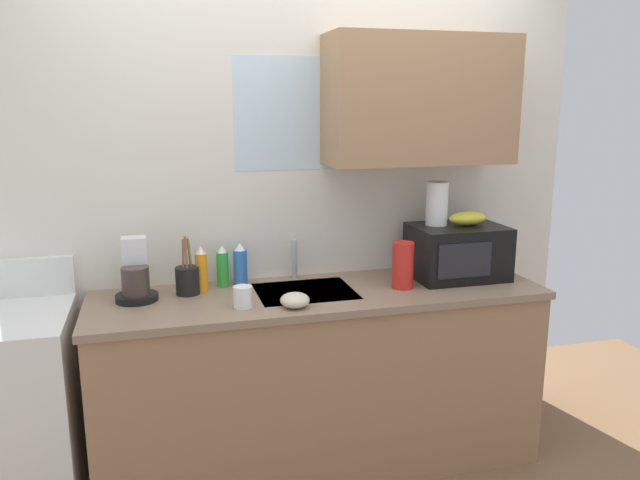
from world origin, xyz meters
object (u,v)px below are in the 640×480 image
stove_range (4,414)px  paper_towel_roll (437,204)px  utensil_crock (187,280)px  microwave (457,252)px  cereal_canister (403,265)px  dish_soap_bottle_green (223,267)px  dish_soap_bottle_blue (240,265)px  mug_white (243,297)px  small_bowl (295,300)px  coffee_maker (136,277)px  banana_bunch (468,218)px  dish_soap_bottle_orange (201,270)px

stove_range → paper_towel_roll: paper_towel_roll is taller
paper_towel_roll → utensil_crock: 1.29m
stove_range → microwave: size_ratio=2.35×
paper_towel_roll → cereal_canister: (-0.24, -0.15, -0.27)m
dish_soap_bottle_green → paper_towel_roll: bearing=-5.2°
paper_towel_roll → dish_soap_bottle_blue: (-0.99, 0.11, -0.28)m
stove_range → mug_white: bearing=-7.9°
microwave → small_bowl: 0.95m
microwave → small_bowl: bearing=-164.7°
microwave → dish_soap_bottle_green: 1.19m
dish_soap_bottle_blue → utensil_crock: 0.28m
stove_range → microwave: bearing=1.2°
coffee_maker → small_bowl: size_ratio=2.15×
dish_soap_bottle_blue → mug_white: bearing=-96.5°
dish_soap_bottle_blue → dish_soap_bottle_green: (-0.09, -0.01, -0.00)m
banana_bunch → mug_white: bearing=-170.8°
cereal_canister → mug_white: size_ratio=2.38×
microwave → small_bowl: microwave is taller
banana_bunch → cereal_canister: (-0.39, -0.10, -0.19)m
small_bowl → dish_soap_bottle_orange: bearing=137.6°
mug_white → coffee_maker: bearing=151.2°
dish_soap_bottle_orange → cereal_canister: size_ratio=0.98×
cereal_canister → small_bowl: 0.59m
banana_bunch → dish_soap_bottle_orange: (-1.33, 0.09, -0.20)m
stove_range → dish_soap_bottle_blue: bearing=11.0°
dish_soap_bottle_blue → small_bowl: bearing=-66.4°
microwave → dish_soap_bottle_orange: 1.29m
dish_soap_bottle_blue → cereal_canister: (0.75, -0.26, 0.02)m
coffee_maker → small_bowl: bearing=-24.6°
mug_white → dish_soap_bottle_orange: bearing=118.7°
banana_bunch → dish_soap_bottle_green: 1.25m
dish_soap_bottle_green → cereal_canister: 0.87m
dish_soap_bottle_blue → cereal_canister: 0.79m
cereal_canister → dish_soap_bottle_blue: bearing=160.7°
banana_bunch → cereal_canister: 0.45m
dish_soap_bottle_orange → small_bowl: (0.37, -0.34, -0.07)m
microwave → banana_bunch: 0.18m
mug_white → dish_soap_bottle_blue: bearing=83.5°
dish_soap_bottle_green → small_bowl: (0.27, -0.40, -0.06)m
dish_soap_bottle_green → dish_soap_bottle_orange: 0.12m
paper_towel_roll → dish_soap_bottle_blue: bearing=173.5°
dish_soap_bottle_green → mug_white: dish_soap_bottle_green is taller
dish_soap_bottle_green → dish_soap_bottle_orange: dish_soap_bottle_orange is taller
stove_range → small_bowl: (1.25, -0.20, 0.47)m
paper_towel_roll → coffee_maker: size_ratio=0.79×
microwave → utensil_crock: 1.35m
utensil_crock → paper_towel_roll: bearing=-0.9°
coffee_maker → small_bowl: (0.67, -0.31, -0.07)m
paper_towel_roll → mug_white: size_ratio=2.32×
mug_white → banana_bunch: bearing=9.2°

